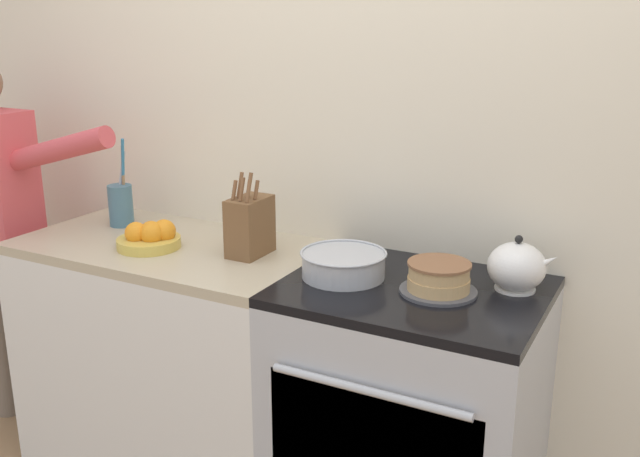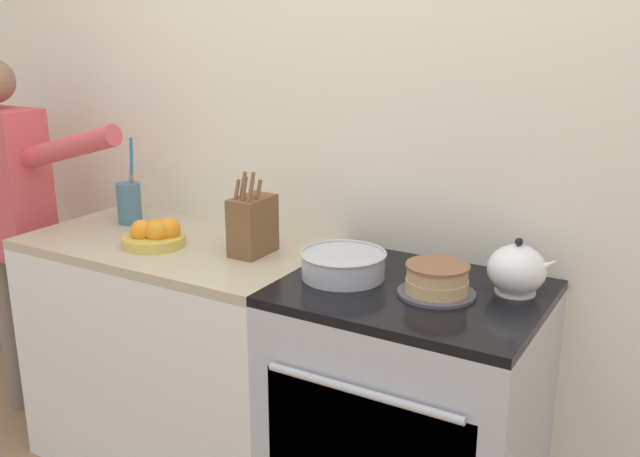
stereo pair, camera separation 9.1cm
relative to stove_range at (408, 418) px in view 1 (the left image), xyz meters
The scene contains 9 objects.
wall_back 0.96m from the stove_range, 129.77° to the left, with size 8.00×0.04×2.60m.
counter_cabinet 0.94m from the stove_range, behind, with size 1.09×0.61×0.89m.
stove_range is the anchor object (origin of this frame).
layer_cake 0.50m from the stove_range, ahead, with size 0.23×0.23×0.09m.
tea_kettle 0.60m from the stove_range, 24.31° to the left, with size 0.21×0.17×0.17m.
mixing_bowl 0.54m from the stove_range, behind, with size 0.27×0.27×0.08m.
knife_block 0.82m from the stove_range, behind, with size 0.10×0.17×0.30m.
utensil_crock 1.36m from the stove_range, behind, with size 0.09×0.09×0.34m.
fruit_bowl 1.07m from the stove_range, behind, with size 0.22×0.22×0.10m.
Camera 1 is at (0.96, -1.59, 1.67)m, focal length 40.00 mm.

